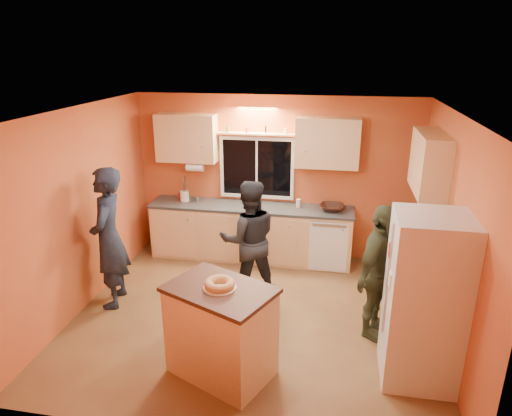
% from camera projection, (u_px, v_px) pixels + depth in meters
% --- Properties ---
extents(ground, '(4.50, 4.50, 0.00)m').
position_uv_depth(ground, '(253.00, 316.00, 5.90)').
color(ground, brown).
rests_on(ground, ground).
extents(room_shell, '(4.54, 4.04, 2.61)m').
position_uv_depth(room_shell, '(268.00, 187.00, 5.72)').
color(room_shell, '#C26631').
rests_on(room_shell, ground).
extents(back_counter, '(4.23, 0.62, 0.90)m').
position_uv_depth(back_counter, '(273.00, 234.00, 7.32)').
color(back_counter, tan).
rests_on(back_counter, ground).
extents(right_counter, '(0.62, 1.84, 0.90)m').
position_uv_depth(right_counter, '(408.00, 279.00, 5.88)').
color(right_counter, tan).
rests_on(right_counter, ground).
extents(refrigerator, '(0.72, 0.70, 1.80)m').
position_uv_depth(refrigerator, '(424.00, 301.00, 4.54)').
color(refrigerator, silver).
rests_on(refrigerator, ground).
extents(island, '(1.25, 1.09, 1.01)m').
position_uv_depth(island, '(221.00, 331.00, 4.71)').
color(island, tan).
rests_on(island, ground).
extents(bundt_pastry, '(0.31, 0.31, 0.09)m').
position_uv_depth(bundt_pastry, '(220.00, 284.00, 4.53)').
color(bundt_pastry, '#B17949').
rests_on(bundt_pastry, island).
extents(person_left, '(0.59, 0.77, 1.88)m').
position_uv_depth(person_left, '(109.00, 238.00, 5.90)').
color(person_left, black).
rests_on(person_left, ground).
extents(person_center, '(0.96, 0.85, 1.65)m').
position_uv_depth(person_center, '(249.00, 240.00, 6.15)').
color(person_center, black).
rests_on(person_center, ground).
extents(person_right, '(0.80, 1.04, 1.65)m').
position_uv_depth(person_right, '(378.00, 273.00, 5.26)').
color(person_right, '#353D27').
rests_on(person_right, ground).
extents(mixing_bowl, '(0.39, 0.39, 0.09)m').
position_uv_depth(mixing_bowl, '(332.00, 207.00, 7.02)').
color(mixing_bowl, black).
rests_on(mixing_bowl, back_counter).
extents(utensil_crock, '(0.14, 0.14, 0.17)m').
position_uv_depth(utensil_crock, '(185.00, 196.00, 7.43)').
color(utensil_crock, beige).
rests_on(utensil_crock, back_counter).
extents(potted_plant, '(0.36, 0.34, 0.32)m').
position_uv_depth(potted_plant, '(429.00, 265.00, 4.93)').
color(potted_plant, gray).
rests_on(potted_plant, right_counter).
extents(red_box, '(0.20, 0.18, 0.07)m').
position_uv_depth(red_box, '(412.00, 240.00, 5.87)').
color(red_box, '#A41D19').
rests_on(red_box, right_counter).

